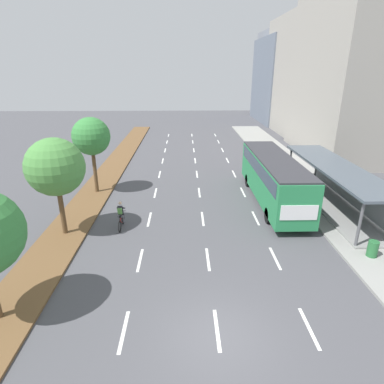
% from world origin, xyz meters
% --- Properties ---
extents(ground_plane, '(140.00, 140.00, 0.00)m').
position_xyz_m(ground_plane, '(0.00, 0.00, 0.00)').
color(ground_plane, '#4C4C51').
extents(median_strip, '(2.60, 52.00, 0.12)m').
position_xyz_m(median_strip, '(-8.30, 20.00, 0.06)').
color(median_strip, brown).
rests_on(median_strip, ground).
extents(sidewalk_right, '(4.50, 52.00, 0.15)m').
position_xyz_m(sidewalk_right, '(9.25, 20.00, 0.07)').
color(sidewalk_right, gray).
rests_on(sidewalk_right, ground).
extents(lane_divider_left, '(0.14, 45.49, 0.01)m').
position_xyz_m(lane_divider_left, '(-3.50, 17.25, 0.00)').
color(lane_divider_left, white).
rests_on(lane_divider_left, ground).
extents(lane_divider_center, '(0.14, 45.49, 0.01)m').
position_xyz_m(lane_divider_center, '(0.00, 17.25, 0.00)').
color(lane_divider_center, white).
rests_on(lane_divider_center, ground).
extents(lane_divider_right, '(0.14, 45.49, 0.01)m').
position_xyz_m(lane_divider_right, '(3.50, 17.25, 0.00)').
color(lane_divider_right, white).
rests_on(lane_divider_right, ground).
extents(bus_shelter, '(2.90, 12.75, 2.86)m').
position_xyz_m(bus_shelter, '(9.53, 11.89, 1.87)').
color(bus_shelter, gray).
rests_on(bus_shelter, sidewalk_right).
extents(bus, '(2.54, 11.29, 3.37)m').
position_xyz_m(bus, '(5.25, 12.84, 2.07)').
color(bus, '#28844C').
rests_on(bus, ground).
extents(cyclist, '(0.46, 1.82, 1.71)m').
position_xyz_m(cyclist, '(-5.08, 8.85, 0.79)').
color(cyclist, black).
rests_on(cyclist, ground).
extents(median_tree_second, '(3.22, 3.22, 5.66)m').
position_xyz_m(median_tree_second, '(-8.27, 8.08, 4.15)').
color(median_tree_second, brown).
rests_on(median_tree_second, median_strip).
extents(median_tree_third, '(2.83, 2.83, 5.81)m').
position_xyz_m(median_tree_third, '(-8.12, 15.00, 4.49)').
color(median_tree_third, brown).
rests_on(median_tree_third, median_strip).
extents(trash_bin, '(0.52, 0.52, 0.85)m').
position_xyz_m(trash_bin, '(8.45, 5.05, 0.57)').
color(trash_bin, '#286B38').
rests_on(trash_bin, sidewalk_right).
extents(building_near_right, '(8.19, 15.03, 18.61)m').
position_xyz_m(building_near_right, '(16.70, 27.09, 9.30)').
color(building_near_right, '#A39E93').
rests_on(building_near_right, ground).
extents(building_mid_right, '(9.82, 14.72, 16.63)m').
position_xyz_m(building_mid_right, '(18.10, 42.72, 8.31)').
color(building_mid_right, '#A39E93').
rests_on(building_mid_right, ground).
extents(building_far_right, '(10.23, 15.72, 14.60)m').
position_xyz_m(building_far_right, '(18.09, 52.89, 7.30)').
color(building_far_right, slate).
rests_on(building_far_right, ground).
extents(building_tall_right, '(8.26, 13.09, 16.41)m').
position_xyz_m(building_tall_right, '(18.89, 59.86, 8.21)').
color(building_tall_right, gray).
rests_on(building_tall_right, ground).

